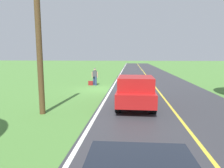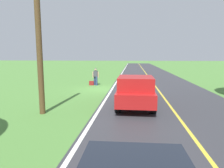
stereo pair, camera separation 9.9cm
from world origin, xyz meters
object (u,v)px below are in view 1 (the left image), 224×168
(hitchhiker_walking, at_px, (95,75))
(suitcase_carried, at_px, (91,83))
(pickup_truck_passing, at_px, (135,90))
(utility_pole_roadside, at_px, (39,37))

(hitchhiker_walking, bearing_deg, suitcase_carried, 13.83)
(pickup_truck_passing, bearing_deg, utility_pole_roadside, 23.71)
(hitchhiker_walking, height_order, pickup_truck_passing, pickup_truck_passing)
(pickup_truck_passing, bearing_deg, hitchhiker_walking, -63.92)
(pickup_truck_passing, relative_size, utility_pole_roadside, 0.71)
(hitchhiker_walking, relative_size, utility_pole_roadside, 0.23)
(suitcase_carried, xyz_separation_m, utility_pole_roadside, (0.47, 9.82, 3.59))
(hitchhiker_walking, height_order, suitcase_carried, hitchhiker_walking)
(hitchhiker_walking, bearing_deg, pickup_truck_passing, 116.08)
(suitcase_carried, relative_size, utility_pole_roadside, 0.06)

